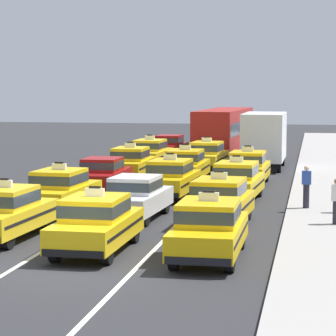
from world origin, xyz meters
TOP-DOWN VIEW (x-y plane):
  - ground_plane at (0.00, 0.00)m, footprint 160.00×160.00m
  - lane_stripe_left_center at (-1.60, 20.00)m, footprint 0.14×80.00m
  - lane_stripe_center_right at (1.60, 20.00)m, footprint 0.14×80.00m
  - taxi_left_nearest at (-3.36, 3.55)m, footprint 2.02×4.64m
  - taxi_left_second at (-3.32, 8.89)m, footprint 2.05×4.65m
  - sedan_left_third at (-3.26, 14.77)m, footprint 1.77×4.30m
  - taxi_left_fourth at (-3.16, 19.90)m, footprint 1.83×4.57m
  - taxi_left_fifth at (-3.40, 25.95)m, footprint 2.02×4.64m
  - sedan_left_sixth at (-3.28, 31.58)m, footprint 1.91×4.36m
  - taxi_center_nearest at (0.00, 2.15)m, footprint 1.87×4.58m
  - sedan_center_second at (-0.15, 7.98)m, footprint 2.02×4.40m
  - taxi_center_third at (0.10, 13.60)m, footprint 2.02×4.64m
  - taxi_center_fourth at (-0.12, 18.94)m, footprint 1.90×4.59m
  - taxi_center_fifth at (0.17, 24.74)m, footprint 2.05×4.65m
  - bus_center_sixth at (0.05, 34.38)m, footprint 3.03×11.31m
  - taxi_right_nearest at (3.35, 1.86)m, footprint 1.83×4.57m
  - taxi_right_second at (3.02, 7.00)m, footprint 2.08×4.66m
  - taxi_right_third at (3.02, 13.05)m, footprint 2.07×4.65m
  - taxi_right_fourth at (3.03, 18.54)m, footprint 1.95×4.61m
  - box_truck_right_fifth at (3.34, 26.83)m, footprint 2.35×6.98m
  - pedestrian_mid_block at (5.93, 10.79)m, footprint 0.36×0.24m

SIDE VIEW (x-z plane):
  - ground_plane at x=0.00m, z-range 0.00..0.00m
  - lane_stripe_left_center at x=-1.60m, z-range 0.00..0.01m
  - lane_stripe_center_right at x=1.60m, z-range 0.00..0.01m
  - sedan_left_third at x=-3.26m, z-range 0.06..1.64m
  - sedan_left_sixth at x=-3.28m, z-range 0.06..1.64m
  - sedan_center_second at x=-0.15m, z-range 0.06..1.64m
  - taxi_left_nearest at x=-3.36m, z-range -0.10..1.86m
  - taxi_left_second at x=-3.32m, z-range -0.10..1.86m
  - taxi_left_fourth at x=-3.16m, z-range -0.10..1.86m
  - taxi_left_fifth at x=-3.40m, z-range -0.10..1.86m
  - taxi_center_nearest at x=0.00m, z-range -0.10..1.86m
  - taxi_center_third at x=0.10m, z-range -0.10..1.86m
  - taxi_center_fourth at x=-0.12m, z-range -0.10..1.86m
  - taxi_center_fifth at x=0.17m, z-range -0.10..1.86m
  - taxi_right_nearest at x=3.35m, z-range -0.10..1.86m
  - taxi_right_second at x=3.02m, z-range -0.10..1.86m
  - taxi_right_third at x=3.02m, z-range -0.10..1.86m
  - taxi_right_fourth at x=3.03m, z-range -0.10..1.86m
  - pedestrian_mid_block at x=5.93m, z-range 0.16..1.81m
  - box_truck_right_fifth at x=3.34m, z-range 0.14..3.41m
  - bus_center_sixth at x=0.05m, z-range 0.21..3.43m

